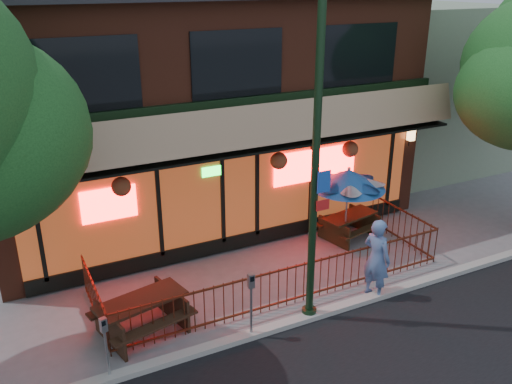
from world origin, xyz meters
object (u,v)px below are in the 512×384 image
parking_meter_near (251,295)px  parking_meter_far (105,339)px  picnic_table_right (350,223)px  pedestrian (377,258)px  patio_umbrella (348,179)px  street_light (315,183)px  picnic_table_left (142,310)px

parking_meter_near → parking_meter_far: (-2.91, 0.03, -0.10)m
picnic_table_right → parking_meter_far: bearing=-159.1°
pedestrian → patio_umbrella: bearing=-34.7°
street_light → parking_meter_far: 4.91m
parking_meter_near → parking_meter_far: bearing=179.4°
parking_meter_near → patio_umbrella: bearing=31.8°
picnic_table_left → parking_meter_near: 2.34m
pedestrian → parking_meter_near: pedestrian is taller
parking_meter_far → patio_umbrella: bearing=19.8°
picnic_table_left → parking_meter_far: 1.54m
patio_umbrella → picnic_table_right: bearing=38.8°
pedestrian → parking_meter_far: (-6.17, -0.10, -0.06)m
patio_umbrella → street_light: bearing=-137.2°
pedestrian → parking_meter_near: size_ratio=1.30×
picnic_table_right → parking_meter_far: parking_meter_far is taller
picnic_table_right → parking_meter_near: 5.40m
picnic_table_right → pedestrian: bearing=-114.8°
patio_umbrella → parking_meter_near: size_ratio=1.53×
street_light → picnic_table_left: 4.45m
street_light → parking_meter_near: size_ratio=4.69×
picnic_table_left → pedestrian: 5.34m
picnic_table_left → parking_meter_near: bearing=-31.1°
picnic_table_left → picnic_table_right: size_ratio=1.15×
patio_umbrella → parking_meter_near: (-4.16, -2.58, -0.94)m
patio_umbrella → pedestrian: size_ratio=1.17×
parking_meter_far → picnic_table_right: bearing=20.9°
street_light → picnic_table_right: street_light is taller
patio_umbrella → pedestrian: (-0.90, -2.45, -0.97)m
patio_umbrella → pedestrian: patio_umbrella is taller
street_light → picnic_table_left: street_light is taller
street_light → parking_meter_far: size_ratio=5.19×
street_light → patio_umbrella: 3.87m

